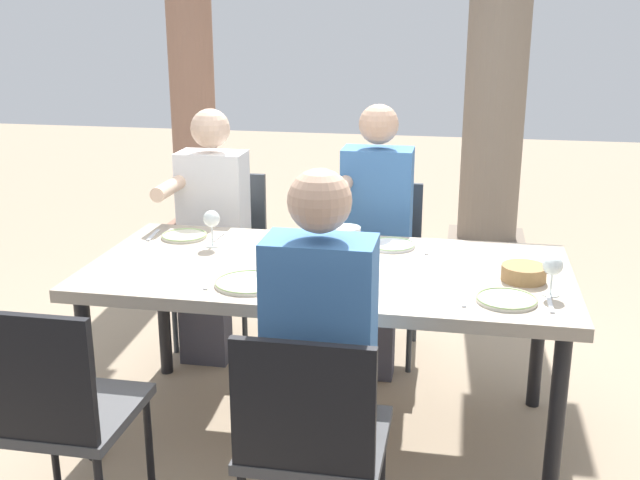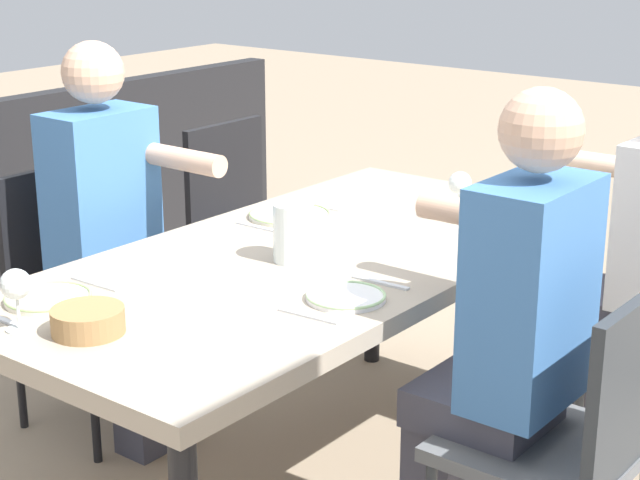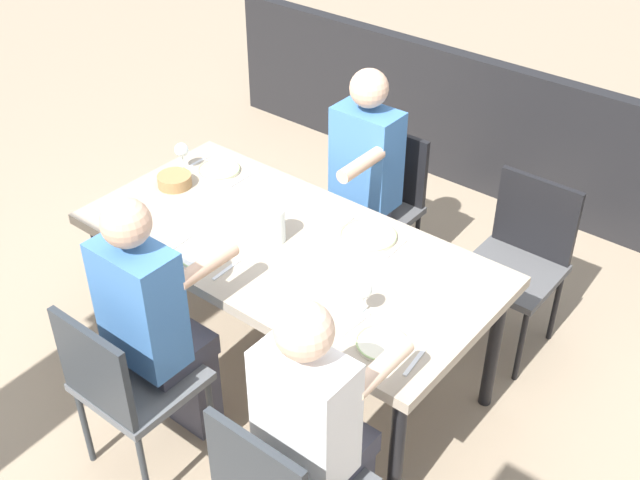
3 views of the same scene
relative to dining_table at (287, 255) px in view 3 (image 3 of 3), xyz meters
The scene contains 25 objects.
ground_plane 0.69m from the dining_table, ahead, with size 16.00×16.00×0.00m, color gray.
dining_table is the anchor object (origin of this frame).
chair_west_south 1.17m from the dining_table, 129.62° to the right, with size 0.44×0.44×0.89m.
chair_mid_north 0.91m from the dining_table, 83.05° to the left, with size 0.44×0.44×0.88m.
chair_mid_south 0.91m from the dining_table, 83.05° to the right, with size 0.44×0.44×0.87m.
diner_woman_green 0.69m from the dining_table, 81.29° to the right, with size 0.34×0.49×1.30m.
diner_man_white 0.70m from the dining_table, 81.33° to the left, with size 0.35×0.49×1.31m.
diner_guest_third 1.01m from the dining_table, 136.86° to the left, with size 0.35×0.49×1.27m.
patio_railing 2.10m from the dining_table, 90.00° to the right, with size 4.33×0.10×0.90m, color black.
plate_0 0.77m from the dining_table, 159.09° to the left, with size 0.20×0.20×0.02m.
wine_glass_0 0.60m from the dining_table, 162.46° to the left, with size 0.07×0.07×0.16m.
fork_0 0.91m from the dining_table, 162.48° to the left, with size 0.02×0.17×0.01m, color silver.
spoon_0 0.63m from the dining_table, 154.19° to the left, with size 0.02×0.17×0.01m, color silver.
plate_1 0.38m from the dining_table, 132.85° to the right, with size 0.26×0.26×0.02m.
fork_1 0.49m from the dining_table, 145.89° to the right, with size 0.02×0.17×0.01m, color silver.
spoon_1 0.30m from the dining_table, 110.76° to the right, with size 0.02×0.17×0.01m, color silver.
plate_2 0.39m from the dining_table, 53.65° to the left, with size 0.20×0.20×0.02m.
fork_2 0.32m from the dining_table, 75.97° to the left, with size 0.02×0.17×0.01m, color silver.
spoon_2 0.49m from the dining_table, 39.29° to the left, with size 0.02×0.17×0.01m, color silver.
plate_3 0.75m from the dining_table, 21.29° to the right, with size 0.22×0.22×0.02m.
wine_glass_3 0.89m from the dining_table, 11.30° to the right, with size 0.07×0.07×0.15m.
fork_3 0.61m from the dining_table, 26.44° to the right, with size 0.02×0.17×0.01m, color silver.
spoon_3 0.89m from the dining_table, 17.77° to the right, with size 0.02×0.17×0.01m, color silver.
water_pitcher 0.15m from the dining_table, ahead, with size 0.11×0.11×0.16m.
bread_basket 0.77m from the dining_table, ahead, with size 0.17×0.17×0.06m, color #9E7547.
Camera 3 is at (-1.94, 2.17, 2.84)m, focal length 44.78 mm.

